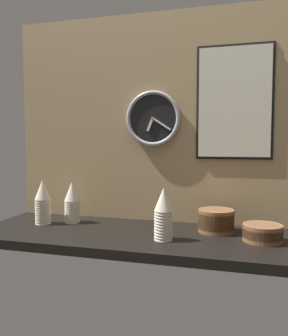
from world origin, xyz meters
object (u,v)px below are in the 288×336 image
cup_stack_center_right (163,214)px  menu_board (234,102)px  bowl_stack_far_right (263,232)px  cup_stack_left (72,202)px  bowl_stack_right (216,220)px  wall_clock (153,119)px  cup_stack_far_left (43,202)px

cup_stack_center_right → menu_board: size_ratio=0.40×
bowl_stack_far_right → cup_stack_left: bearing=174.3°
cup_stack_left → bowl_stack_right: 71.42cm
cup_stack_left → wall_clock: 58.47cm
cup_stack_center_right → wall_clock: wall_clock is taller
cup_stack_left → menu_board: 93.13cm
cup_stack_center_right → cup_stack_left: cup_stack_center_right is taller
cup_stack_left → cup_stack_far_left: bearing=-153.6°
cup_stack_far_left → menu_board: menu_board is taller
bowl_stack_far_right → menu_board: size_ratio=0.30×
cup_stack_far_left → cup_stack_left: size_ratio=1.06×
cup_stack_far_left → wall_clock: size_ratio=0.78×
wall_clock → cup_stack_far_left: bearing=-158.2°
cup_stack_left → bowl_stack_far_right: 91.45cm
cup_stack_center_right → menu_board: bearing=51.3°
bowl_stack_far_right → cup_stack_far_left: bearing=178.5°
cup_stack_left → cup_stack_center_right: bearing=-19.6°
cup_stack_left → wall_clock: bearing=20.2°
cup_stack_left → bowl_stack_far_right: bearing=-5.7°
bowl_stack_far_right → menu_board: 61.82cm
bowl_stack_far_right → wall_clock: bearing=156.3°
cup_stack_center_right → wall_clock: 54.02cm
cup_stack_left → menu_board: menu_board is taller
bowl_stack_right → bowl_stack_far_right: 21.89cm
wall_clock → bowl_stack_far_right: bearing=-23.7°
bowl_stack_right → bowl_stack_far_right: size_ratio=1.00×
cup_stack_far_left → bowl_stack_far_right: (103.53, -2.71, -7.11)cm
cup_stack_center_right → bowl_stack_far_right: 41.24cm
cup_stack_center_right → wall_clock: bearing=111.9°
cup_stack_far_left → bowl_stack_far_right: cup_stack_far_left is taller
cup_stack_center_right → wall_clock: (-12.95, 32.30, 41.32)cm
bowl_stack_right → bowl_stack_far_right: bowl_stack_right is taller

